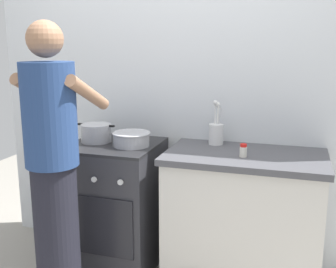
% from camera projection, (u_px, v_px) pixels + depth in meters
% --- Properties ---
extents(back_wall, '(3.20, 0.10, 2.50)m').
position_uv_depth(back_wall, '(204.00, 90.00, 2.92)').
color(back_wall, silver).
rests_on(back_wall, ground).
extents(countertop, '(1.00, 0.60, 0.90)m').
position_uv_depth(countertop, '(243.00, 220.00, 2.66)').
color(countertop, silver).
rests_on(countertop, ground).
extents(stove_range, '(0.60, 0.62, 0.90)m').
position_uv_depth(stove_range, '(116.00, 205.00, 2.92)').
color(stove_range, '#2D2D33').
rests_on(stove_range, ground).
extents(pot, '(0.28, 0.21, 0.13)m').
position_uv_depth(pot, '(96.00, 133.00, 2.86)').
color(pot, '#B2B2B7').
rests_on(pot, stove_range).
extents(mixing_bowl, '(0.26, 0.26, 0.09)m').
position_uv_depth(mixing_bowl, '(131.00, 138.00, 2.75)').
color(mixing_bowl, '#B7B7BC').
rests_on(mixing_bowl, stove_range).
extents(utensil_crock, '(0.10, 0.10, 0.30)m').
position_uv_depth(utensil_crock, '(216.00, 132.00, 2.79)').
color(utensil_crock, silver).
rests_on(utensil_crock, countertop).
extents(spice_bottle, '(0.04, 0.04, 0.08)m').
position_uv_depth(spice_bottle, '(243.00, 151.00, 2.49)').
color(spice_bottle, silver).
rests_on(spice_bottle, countertop).
extents(person, '(0.41, 0.50, 1.70)m').
position_uv_depth(person, '(54.00, 171.00, 2.34)').
color(person, black).
rests_on(person, ground).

